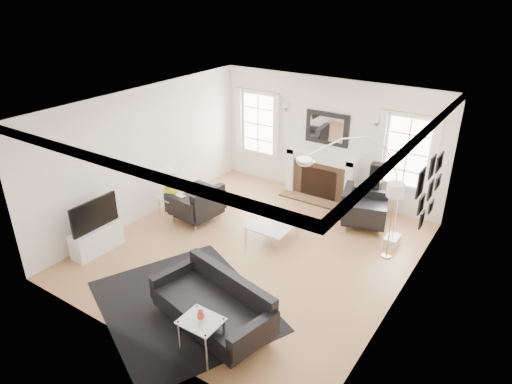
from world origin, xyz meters
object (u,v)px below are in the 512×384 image
Objects in this scene: gourd_lamp at (170,181)px; coffee_table at (272,226)px; armchair_right at (362,209)px; armchair_left at (198,204)px; arc_floor_lamp at (353,189)px; sofa at (215,305)px; fireplace at (321,176)px.

coffee_table is at bearing 9.35° from gourd_lamp.
armchair_right reaches higher than coffee_table.
arc_floor_lamp is (3.12, 0.72, 0.89)m from armchair_left.
coffee_table is 1.32× the size of gourd_lamp.
sofa reaches higher than coffee_table.
armchair_right is at bearing -29.69° from fireplace.
sofa is at bearing -81.93° from fireplace.
fireplace reaches higher than armchair_right.
fireplace is 1.42× the size of armchair_right.
fireplace is 1.55× the size of armchair_left.
arc_floor_lamp is at bearing 22.60° from coffee_table.
armchair_right is 1.35m from arc_floor_lamp.
gourd_lamp is (-2.20, -2.71, 0.31)m from fireplace.
gourd_lamp reaches higher than armchair_right.
fireplace is 2.99m from armchair_left.
sofa is 3.31m from arc_floor_lamp.
armchair_right is 1.45× the size of coffee_table.
armchair_right is 1.99m from coffee_table.
armchair_left is 1.76m from coffee_table.
fireplace is 0.82× the size of sofa.
arc_floor_lamp is at bearing 14.46° from gourd_lamp.
gourd_lamp reaches higher than coffee_table.
gourd_lamp is 0.27× the size of arc_floor_lamp.
sofa is at bearing -45.40° from armchair_left.
armchair_right is at bearing 81.02° from sofa.
gourd_lamp is 3.81m from arc_floor_lamp.
coffee_table is (-1.23, -1.57, -0.04)m from armchair_right.
armchair_right is at bearing 97.38° from arc_floor_lamp.
armchair_right is at bearing 28.89° from gourd_lamp.
armchair_right is 0.51× the size of arc_floor_lamp.
armchair_left is 1.75× the size of gourd_lamp.
armchair_left is (-1.65, -2.48, -0.17)m from fireplace.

